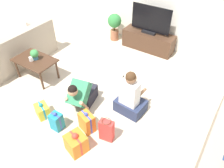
{
  "coord_description": "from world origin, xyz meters",
  "views": [
    {
      "loc": [
        1.92,
        -2.4,
        3.03
      ],
      "look_at": [
        0.25,
        0.16,
        0.45
      ],
      "focal_mm": 35.0,
      "sensor_mm": 36.0,
      "label": 1
    }
  ],
  "objects_px": {
    "gift_box_c": "(57,121)",
    "coffee_table": "(35,62)",
    "person_kneeling": "(82,94)",
    "gift_box_b": "(42,111)",
    "tv": "(151,21)",
    "potted_plant_back_left": "(114,24)",
    "tabletop_plant": "(34,54)",
    "tv_console": "(148,41)",
    "person_sitting": "(130,98)",
    "gift_bag_a": "(107,130)",
    "dog": "(125,86)",
    "sofa_left": "(13,53)",
    "gift_box_d": "(87,122)",
    "gift_box_a": "(76,143)"
  },
  "relations": [
    {
      "from": "tv_console",
      "to": "gift_box_d",
      "type": "distance_m",
      "value": 2.99
    },
    {
      "from": "gift_box_c",
      "to": "tabletop_plant",
      "type": "height_order",
      "value": "tabletop_plant"
    },
    {
      "from": "person_sitting",
      "to": "tabletop_plant",
      "type": "height_order",
      "value": "person_sitting"
    },
    {
      "from": "person_sitting",
      "to": "gift_box_c",
      "type": "relative_size",
      "value": 2.42
    },
    {
      "from": "person_kneeling",
      "to": "dog",
      "type": "bearing_deg",
      "value": 46.78
    },
    {
      "from": "tv_console",
      "to": "person_kneeling",
      "type": "height_order",
      "value": "person_kneeling"
    },
    {
      "from": "potted_plant_back_left",
      "to": "gift_box_c",
      "type": "distance_m",
      "value": 3.32
    },
    {
      "from": "sofa_left",
      "to": "tv",
      "type": "bearing_deg",
      "value": 134.98
    },
    {
      "from": "coffee_table",
      "to": "potted_plant_back_left",
      "type": "bearing_deg",
      "value": 78.94
    },
    {
      "from": "potted_plant_back_left",
      "to": "gift_box_c",
      "type": "relative_size",
      "value": 1.94
    },
    {
      "from": "coffee_table",
      "to": "tv_console",
      "type": "xyz_separation_m",
      "value": [
        1.48,
        2.43,
        -0.18
      ]
    },
    {
      "from": "tv_console",
      "to": "gift_box_c",
      "type": "bearing_deg",
      "value": -92.32
    },
    {
      "from": "tv_console",
      "to": "dog",
      "type": "xyz_separation_m",
      "value": [
        0.37,
        -1.82,
        -0.05
      ]
    },
    {
      "from": "gift_box_a",
      "to": "gift_box_c",
      "type": "height_order",
      "value": "gift_box_a"
    },
    {
      "from": "person_kneeling",
      "to": "gift_box_b",
      "type": "height_order",
      "value": "person_kneeling"
    },
    {
      "from": "tabletop_plant",
      "to": "coffee_table",
      "type": "bearing_deg",
      "value": -117.65
    },
    {
      "from": "tv",
      "to": "gift_box_c",
      "type": "relative_size",
      "value": 2.65
    },
    {
      "from": "coffee_table",
      "to": "dog",
      "type": "height_order",
      "value": "coffee_table"
    },
    {
      "from": "tv_console",
      "to": "gift_box_c",
      "type": "distance_m",
      "value": 3.24
    },
    {
      "from": "tv",
      "to": "person_sitting",
      "type": "xyz_separation_m",
      "value": [
        0.71,
        -2.21,
        -0.44
      ]
    },
    {
      "from": "sofa_left",
      "to": "gift_box_c",
      "type": "bearing_deg",
      "value": 68.38
    },
    {
      "from": "tv",
      "to": "person_kneeling",
      "type": "bearing_deg",
      "value": -91.93
    },
    {
      "from": "person_kneeling",
      "to": "person_sitting",
      "type": "relative_size",
      "value": 0.85
    },
    {
      "from": "person_kneeling",
      "to": "gift_box_b",
      "type": "bearing_deg",
      "value": -141.4
    },
    {
      "from": "person_kneeling",
      "to": "person_sitting",
      "type": "bearing_deg",
      "value": 13.26
    },
    {
      "from": "tv_console",
      "to": "gift_box_b",
      "type": "distance_m",
      "value": 3.22
    },
    {
      "from": "sofa_left",
      "to": "tv",
      "type": "distance_m",
      "value": 3.36
    },
    {
      "from": "dog",
      "to": "sofa_left",
      "type": "bearing_deg",
      "value": 152.62
    },
    {
      "from": "coffee_table",
      "to": "gift_bag_a",
      "type": "relative_size",
      "value": 2.04
    },
    {
      "from": "tv_console",
      "to": "gift_box_c",
      "type": "height_order",
      "value": "tv_console"
    },
    {
      "from": "sofa_left",
      "to": "dog",
      "type": "xyz_separation_m",
      "value": [
        2.73,
        0.54,
        -0.11
      ]
    },
    {
      "from": "tv",
      "to": "gift_box_b",
      "type": "height_order",
      "value": "tv"
    },
    {
      "from": "person_kneeling",
      "to": "gift_bag_a",
      "type": "xyz_separation_m",
      "value": [
        0.79,
        -0.36,
        -0.11
      ]
    },
    {
      "from": "person_sitting",
      "to": "gift_box_b",
      "type": "height_order",
      "value": "person_sitting"
    },
    {
      "from": "coffee_table",
      "to": "potted_plant_back_left",
      "type": "distance_m",
      "value": 2.43
    },
    {
      "from": "tv",
      "to": "gift_bag_a",
      "type": "bearing_deg",
      "value": -76.64
    },
    {
      "from": "tv_console",
      "to": "gift_box_b",
      "type": "height_order",
      "value": "tv_console"
    },
    {
      "from": "potted_plant_back_left",
      "to": "gift_bag_a",
      "type": "relative_size",
      "value": 1.71
    },
    {
      "from": "sofa_left",
      "to": "gift_box_d",
      "type": "height_order",
      "value": "sofa_left"
    },
    {
      "from": "tv",
      "to": "person_sitting",
      "type": "height_order",
      "value": "tv"
    },
    {
      "from": "person_kneeling",
      "to": "sofa_left",
      "type": "bearing_deg",
      "value": 161.69
    },
    {
      "from": "potted_plant_back_left",
      "to": "person_kneeling",
      "type": "xyz_separation_m",
      "value": [
        0.92,
        -2.54,
        -0.15
      ]
    },
    {
      "from": "gift_box_c",
      "to": "coffee_table",
      "type": "bearing_deg",
      "value": 149.16
    },
    {
      "from": "gift_box_c",
      "to": "potted_plant_back_left",
      "type": "bearing_deg",
      "value": 105.46
    },
    {
      "from": "tv_console",
      "to": "gift_box_d",
      "type": "bearing_deg",
      "value": -83.91
    },
    {
      "from": "coffee_table",
      "to": "dog",
      "type": "xyz_separation_m",
      "value": [
        1.85,
        0.61,
        -0.23
      ]
    },
    {
      "from": "gift_box_c",
      "to": "gift_box_b",
      "type": "bearing_deg",
      "value": 171.21
    },
    {
      "from": "person_kneeling",
      "to": "tv",
      "type": "bearing_deg",
      "value": 75.73
    },
    {
      "from": "coffee_table",
      "to": "person_kneeling",
      "type": "xyz_separation_m",
      "value": [
        1.39,
        -0.16,
        -0.1
      ]
    },
    {
      "from": "sofa_left",
      "to": "tabletop_plant",
      "type": "xyz_separation_m",
      "value": [
        0.89,
        -0.05,
        0.3
      ]
    }
  ]
}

